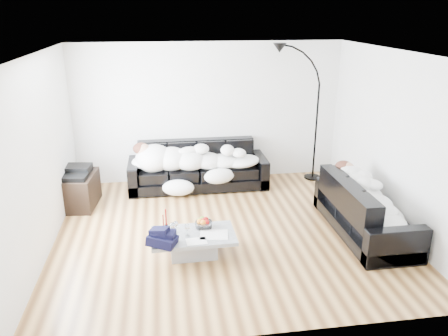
{
  "coord_description": "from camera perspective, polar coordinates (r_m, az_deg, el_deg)",
  "views": [
    {
      "loc": [
        -0.89,
        -5.76,
        3.14
      ],
      "look_at": [
        0.0,
        0.3,
        0.9
      ],
      "focal_mm": 35.0,
      "sensor_mm": 36.0,
      "label": 1
    }
  ],
  "objects": [
    {
      "name": "sleeper_right",
      "position": [
        6.65,
        18.22,
        -3.17
      ],
      "size": [
        0.72,
        1.7,
        0.42
      ],
      "primitive_type": null,
      "rotation": [
        0.0,
        0.0,
        1.57
      ],
      "color": "white",
      "rests_on": "sofa_right"
    },
    {
      "name": "sleeper_back",
      "position": [
        7.95,
        -3.42,
        1.67
      ],
      "size": [
        2.14,
        0.74,
        0.43
      ],
      "primitive_type": null,
      "color": "white",
      "rests_on": "sofa_back"
    },
    {
      "name": "sofa_back",
      "position": [
        8.07,
        -3.42,
        0.29
      ],
      "size": [
        2.53,
        0.88,
        0.83
      ],
      "primitive_type": "cube",
      "color": "black",
      "rests_on": "ground"
    },
    {
      "name": "ceiling",
      "position": [
        5.86,
        0.44,
        14.79
      ],
      "size": [
        5.0,
        5.0,
        0.0
      ],
      "primitive_type": "plane",
      "color": "white",
      "rests_on": "ground"
    },
    {
      "name": "floor_lamp",
      "position": [
        8.46,
        11.99,
        5.91
      ],
      "size": [
        0.87,
        0.46,
        2.27
      ],
      "primitive_type": null,
      "rotation": [
        0.0,
        0.0,
        -0.17
      ],
      "color": "black",
      "rests_on": "ground"
    },
    {
      "name": "fruit_bowl",
      "position": [
        6.0,
        -2.68,
        -7.15
      ],
      "size": [
        0.3,
        0.3,
        0.14
      ],
      "primitive_type": "cylinder",
      "rotation": [
        0.0,
        0.0,
        0.35
      ],
      "color": "white",
      "rests_on": "coffee_table"
    },
    {
      "name": "newspaper_b",
      "position": [
        5.7,
        -3.63,
        -9.5
      ],
      "size": [
        0.28,
        0.21,
        0.01
      ],
      "primitive_type": "cube",
      "rotation": [
        0.0,
        0.0,
        0.08
      ],
      "color": "silver",
      "rests_on": "coffee_table"
    },
    {
      "name": "candle_right",
      "position": [
        6.05,
        -7.59,
        -6.48
      ],
      "size": [
        0.05,
        0.05,
        0.26
      ],
      "primitive_type": "cylinder",
      "rotation": [
        0.0,
        0.0,
        0.06
      ],
      "color": "maroon",
      "rests_on": "coffee_table"
    },
    {
      "name": "teal_cushion",
      "position": [
        7.11,
        15.74,
        -0.61
      ],
      "size": [
        0.42,
        0.38,
        0.2
      ],
      "primitive_type": "ellipsoid",
      "rotation": [
        0.0,
        0.0,
        0.24
      ],
      "color": "#0B4F3D",
      "rests_on": "sofa_right"
    },
    {
      "name": "stereo",
      "position": [
        7.6,
        -18.75,
        -0.41
      ],
      "size": [
        0.48,
        0.39,
        0.13
      ],
      "primitive_type": "cube",
      "rotation": [
        0.0,
        0.0,
        -0.13
      ],
      "color": "black",
      "rests_on": "av_cabinet"
    },
    {
      "name": "wine_glass_c",
      "position": [
        5.79,
        -4.8,
        -8.09
      ],
      "size": [
        0.09,
        0.09,
        0.18
      ],
      "primitive_type": "cylinder",
      "rotation": [
        0.0,
        0.0,
        -0.24
      ],
      "color": "white",
      "rests_on": "coffee_table"
    },
    {
      "name": "av_cabinet",
      "position": [
        7.72,
        -18.47,
        -2.79
      ],
      "size": [
        0.64,
        0.86,
        0.55
      ],
      "primitive_type": "cube",
      "rotation": [
        0.0,
        0.0,
        -0.11
      ],
      "color": "black",
      "rests_on": "ground"
    },
    {
      "name": "wall_back",
      "position": [
        8.27,
        -1.98,
        7.21
      ],
      "size": [
        5.0,
        0.02,
        2.6
      ],
      "primitive_type": "cube",
      "color": "silver",
      "rests_on": "ground"
    },
    {
      "name": "wine_glass_a",
      "position": [
        5.9,
        -6.32,
        -7.67
      ],
      "size": [
        0.09,
        0.09,
        0.17
      ],
      "primitive_type": "cylinder",
      "rotation": [
        0.0,
        0.0,
        0.3
      ],
      "color": "white",
      "rests_on": "coffee_table"
    },
    {
      "name": "ground",
      "position": [
        6.62,
        0.38,
        -8.22
      ],
      "size": [
        5.0,
        5.0,
        0.0
      ],
      "primitive_type": "plane",
      "color": "brown",
      "rests_on": "ground"
    },
    {
      "name": "candle_left",
      "position": [
        5.98,
        -7.94,
        -7.06
      ],
      "size": [
        0.04,
        0.04,
        0.21
      ],
      "primitive_type": "cylinder",
      "rotation": [
        0.0,
        0.0,
        0.14
      ],
      "color": "maroon",
      "rests_on": "coffee_table"
    },
    {
      "name": "wine_glass_b",
      "position": [
        5.83,
        -6.73,
        -7.92
      ],
      "size": [
        0.08,
        0.08,
        0.18
      ],
      "primitive_type": "cylinder",
      "rotation": [
        0.0,
        0.0,
        -0.05
      ],
      "color": "white",
      "rests_on": "coffee_table"
    },
    {
      "name": "newspaper_a",
      "position": [
        5.84,
        -1.33,
        -8.67
      ],
      "size": [
        0.4,
        0.33,
        0.01
      ],
      "primitive_type": "cube",
      "rotation": [
        0.0,
        0.0,
        -0.14
      ],
      "color": "silver",
      "rests_on": "coffee_table"
    },
    {
      "name": "shoes",
      "position": [
        6.78,
        16.25,
        -7.98
      ],
      "size": [
        0.41,
        0.31,
        0.09
      ],
      "primitive_type": null,
      "rotation": [
        0.0,
        0.0,
        0.08
      ],
      "color": "#472311",
      "rests_on": "ground"
    },
    {
      "name": "wall_left",
      "position": [
        6.26,
        -22.84,
        1.37
      ],
      "size": [
        0.02,
        4.5,
        2.6
      ],
      "primitive_type": "cube",
      "color": "silver",
      "rests_on": "ground"
    },
    {
      "name": "sofa_right",
      "position": [
        6.74,
        18.02,
        -4.94
      ],
      "size": [
        0.85,
        1.99,
        0.8
      ],
      "primitive_type": "cube",
      "rotation": [
        0.0,
        0.0,
        1.57
      ],
      "color": "black",
      "rests_on": "ground"
    },
    {
      "name": "coffee_table",
      "position": [
        5.96,
        -3.99,
        -9.97
      ],
      "size": [
        1.12,
        0.66,
        0.32
      ],
      "primitive_type": "cube",
      "rotation": [
        0.0,
        0.0,
        0.01
      ],
      "color": "#939699",
      "rests_on": "ground"
    },
    {
      "name": "navy_jacket",
      "position": [
        5.58,
        -8.17,
        -8.41
      ],
      "size": [
        0.39,
        0.33,
        0.19
      ],
      "primitive_type": null,
      "rotation": [
        0.0,
        0.0,
        -0.06
      ],
      "color": "black",
      "rests_on": "coffee_table"
    },
    {
      "name": "wall_right",
      "position": [
        6.94,
        21.32,
        3.29
      ],
      "size": [
        0.02,
        4.5,
        2.6
      ],
      "primitive_type": "cube",
      "color": "silver",
      "rests_on": "ground"
    }
  ]
}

